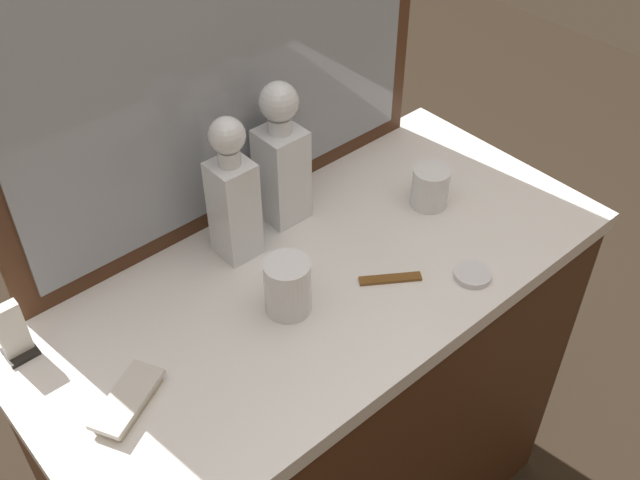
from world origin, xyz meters
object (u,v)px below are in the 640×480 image
object	(u,v)px
crystal_tumbler_left	(430,189)
napkin_holder	(13,335)
porcelain_dish	(473,274)
tortoiseshell_comb	(390,279)
crystal_tumbler_far_left	(288,288)
crystal_decanter_far_left	(281,165)
silver_brush_left	(128,401)
crystal_decanter_front	(233,202)

from	to	relation	value
crystal_tumbler_left	napkin_holder	bearing A→B (deg)	167.55
porcelain_dish	tortoiseshell_comb	bearing A→B (deg)	141.63
crystal_tumbler_far_left	porcelain_dish	bearing A→B (deg)	-28.32
crystal_decanter_far_left	tortoiseshell_comb	xyz separation A→B (m)	(0.03, -0.28, -0.12)
porcelain_dish	crystal_decanter_far_left	bearing A→B (deg)	111.50
crystal_tumbler_far_left	tortoiseshell_comb	world-z (taller)	crystal_tumbler_far_left
crystal_decanter_far_left	silver_brush_left	world-z (taller)	crystal_decanter_far_left
crystal_decanter_front	porcelain_dish	distance (m)	0.46
crystal_decanter_front	crystal_tumbler_far_left	size ratio (longest dim) A/B	2.78
silver_brush_left	tortoiseshell_comb	bearing A→B (deg)	-8.13
silver_brush_left	tortoiseshell_comb	xyz separation A→B (m)	(0.51, -0.07, -0.01)
crystal_decanter_front	tortoiseshell_comb	bearing A→B (deg)	-56.97
crystal_decanter_far_left	silver_brush_left	xyz separation A→B (m)	(-0.48, -0.21, -0.11)
silver_brush_left	porcelain_dish	xyz separation A→B (m)	(0.62, -0.17, -0.01)
crystal_decanter_front	crystal_tumbler_far_left	bearing A→B (deg)	-97.34
crystal_tumbler_left	silver_brush_left	xyz separation A→B (m)	(-0.73, -0.03, -0.03)
crystal_decanter_far_left	crystal_tumbler_far_left	xyz separation A→B (m)	(-0.16, -0.21, -0.07)
crystal_decanter_front	crystal_tumbler_left	world-z (taller)	crystal_decanter_front
crystal_tumbler_far_left	crystal_decanter_front	bearing A→B (deg)	82.66
crystal_decanter_far_left	crystal_decanter_front	bearing A→B (deg)	-168.31
crystal_decanter_far_left	napkin_holder	distance (m)	0.56
napkin_holder	crystal_decanter_far_left	bearing A→B (deg)	-0.72
silver_brush_left	porcelain_dish	distance (m)	0.65
tortoiseshell_comb	crystal_tumbler_left	bearing A→B (deg)	25.77
crystal_decanter_front	porcelain_dish	bearing A→B (deg)	-50.69
crystal_tumbler_far_left	crystal_tumbler_left	bearing A→B (deg)	5.19
silver_brush_left	tortoiseshell_comb	size ratio (longest dim) A/B	1.37
crystal_decanter_far_left	porcelain_dish	distance (m)	0.42
crystal_decanter_far_left	porcelain_dish	xyz separation A→B (m)	(0.15, -0.37, -0.12)
crystal_tumbler_far_left	porcelain_dish	size ratio (longest dim) A/B	1.52
crystal_tumbler_left	porcelain_dish	distance (m)	0.23
crystal_decanter_front	porcelain_dish	size ratio (longest dim) A/B	4.23
crystal_decanter_front	tortoiseshell_comb	size ratio (longest dim) A/B	2.77
crystal_decanter_far_left	napkin_holder	bearing A→B (deg)	179.28
crystal_decanter_far_left	crystal_tumbler_far_left	world-z (taller)	crystal_decanter_far_left
crystal_tumbler_left	tortoiseshell_comb	bearing A→B (deg)	-154.23
crystal_decanter_front	crystal_tumbler_left	size ratio (longest dim) A/B	3.49
crystal_decanter_far_left	silver_brush_left	distance (m)	0.53
crystal_tumbler_left	porcelain_dish	world-z (taller)	crystal_tumbler_left
crystal_tumbler_left	tortoiseshell_comb	xyz separation A→B (m)	(-0.22, -0.11, -0.04)
porcelain_dish	napkin_holder	distance (m)	0.80
porcelain_dish	tortoiseshell_comb	distance (m)	0.15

